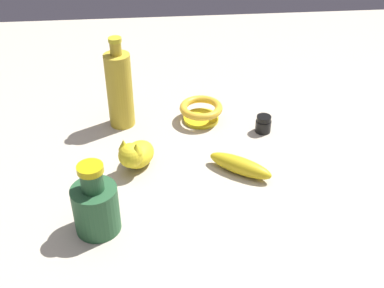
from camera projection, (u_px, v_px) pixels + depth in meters
ground at (192, 167)px, 1.13m from camera, size 2.00×2.00×0.00m
banana at (240, 166)px, 1.10m from camera, size 0.15×0.13×0.04m
cat_figurine at (136, 154)px, 1.11m from camera, size 0.10×0.12×0.09m
bottle_tall at (120, 89)px, 1.23m from camera, size 0.07×0.07×0.24m
bottle_short at (96, 205)px, 0.93m from camera, size 0.09×0.09×0.16m
nail_polish_jar at (263, 124)px, 1.24m from camera, size 0.04×0.04×0.05m
bowl at (201, 111)px, 1.28m from camera, size 0.11×0.11×0.05m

